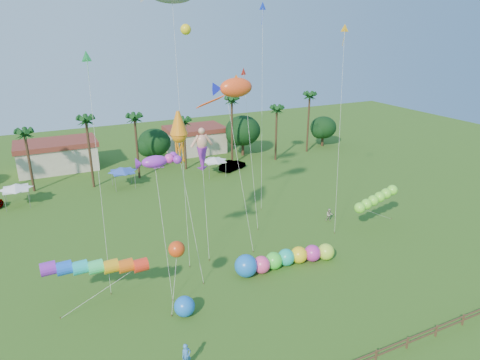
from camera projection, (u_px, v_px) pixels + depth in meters
name	position (u px, v px, depth m)	size (l,w,h in m)	color
ground	(294.00, 323.00, 34.31)	(160.00, 160.00, 0.00)	#285116
tree_line	(171.00, 141.00, 71.53)	(69.46, 8.91, 11.00)	#3A2819
buildings_row	(125.00, 150.00, 74.67)	(35.00, 7.00, 4.00)	beige
tent_row	(123.00, 171.00, 61.66)	(31.00, 4.00, 0.60)	white
car_b	(232.00, 165.00, 70.34)	(1.70, 4.87, 1.61)	#4C4C54
spectator_a	(186.00, 356.00, 29.65)	(0.69, 0.45, 1.89)	#3878C5
spectator_b	(329.00, 215.00, 52.01)	(0.77, 0.60, 1.59)	gray
caterpillar_inflatable	(282.00, 259.00, 41.94)	(10.72, 2.81, 2.18)	#FF438B
blue_ball	(184.00, 306.00, 35.01)	(1.72, 1.72, 1.72)	blue
rainbow_tube	(116.00, 271.00, 35.71)	(8.99, 2.31, 3.79)	#F7321B
green_worm	(360.00, 208.00, 48.17)	(9.72, 2.65, 3.89)	#76F035
orange_ball_kite	(177.00, 249.00, 34.90)	(2.01, 2.19, 6.01)	#DE4112
merman_kite	(202.00, 153.00, 44.69)	(2.41, 5.54, 12.23)	#E19B80
fish_kite	(236.00, 88.00, 44.68)	(5.51, 6.85, 17.53)	#FF4D1C
squid_kite	(179.00, 135.00, 38.54)	(2.10, 5.38, 15.49)	orange
lobster_kite	(155.00, 162.00, 35.92)	(4.29, 4.86, 12.48)	purple
delta_kite_red	(244.00, 76.00, 48.42)	(1.09, 5.31, 18.03)	red
delta_kite_yellow	(344.00, 36.00, 44.90)	(2.17, 3.33, 22.66)	orange
delta_kite_green	(87.00, 63.00, 34.91)	(1.37, 4.38, 20.61)	#32D860
delta_kite_blue	(263.00, 12.00, 50.35)	(2.05, 3.36, 25.12)	#1A3BEF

